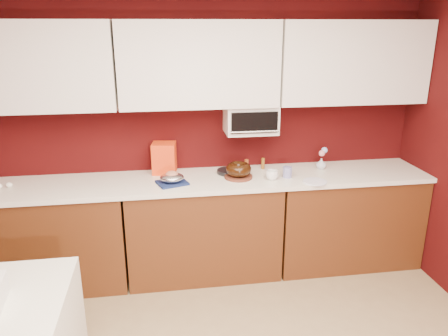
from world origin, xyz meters
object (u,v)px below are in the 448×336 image
toaster_oven (251,119)px  foil_ham_nest (172,178)px  flower_vase (321,163)px  blue_jar (287,172)px  bundt_cake (239,169)px  pandoro_box (164,158)px  coffee_mug (272,174)px

toaster_oven → foil_ham_nest: 0.87m
toaster_oven → flower_vase: size_ratio=4.05×
foil_ham_nest → flower_vase: (1.37, 0.20, 0.00)m
foil_ham_nest → blue_jar: (0.99, 0.01, -0.01)m
bundt_cake → toaster_oven: bearing=54.4°
bundt_cake → pandoro_box: 0.67m
toaster_oven → foil_ham_nest: (-0.71, -0.26, -0.42)m
toaster_oven → flower_vase: bearing=-5.2°
blue_jar → flower_vase: 0.42m
bundt_cake → blue_jar: bundt_cake is taller
pandoro_box → flower_vase: (1.42, -0.10, -0.08)m
pandoro_box → blue_jar: bearing=-6.7°
coffee_mug → blue_jar: (0.15, 0.04, -0.00)m
foil_ham_nest → pandoro_box: (-0.05, 0.30, 0.08)m
bundt_cake → pandoro_box: pandoro_box is taller
bundt_cake → coffee_mug: size_ratio=2.22×
toaster_oven → blue_jar: 0.57m
bundt_cake → foil_ham_nest: (-0.57, -0.06, -0.02)m
toaster_oven → blue_jar: (0.28, -0.24, -0.43)m
bundt_cake → blue_jar: (0.42, -0.05, -0.03)m
toaster_oven → blue_jar: size_ratio=4.80×
foil_ham_nest → blue_jar: bearing=0.8°
flower_vase → bundt_cake: bearing=-170.4°
foil_ham_nest → pandoro_box: bearing=99.9°
toaster_oven → foil_ham_nest: toaster_oven is taller
pandoro_box → flower_vase: bearing=4.3°
pandoro_box → coffee_mug: 0.96m
foil_ham_nest → coffee_mug: size_ratio=2.04×
bundt_cake → flower_vase: (0.80, 0.14, -0.02)m
pandoro_box → bundt_cake: bearing=-12.4°
bundt_cake → pandoro_box: bearing=159.0°
toaster_oven → foil_ham_nest: bearing=-160.3°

